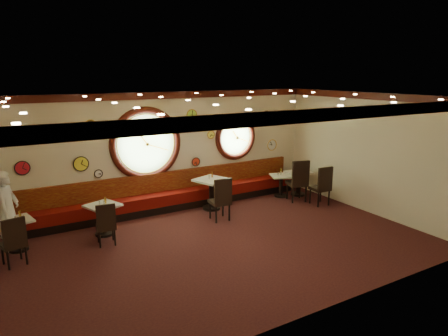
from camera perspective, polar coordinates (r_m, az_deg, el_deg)
floor at (r=8.99m, az=-0.41°, el=-10.78°), size 9.00×6.00×0.00m
ceiling at (r=8.21m, az=-0.45°, el=10.03°), size 9.00×6.00×0.02m
wall_back at (r=11.11m, az=-8.12°, el=2.46°), size 9.00×0.02×3.20m
wall_front at (r=6.15m, az=13.65°, el=-6.79°), size 9.00×0.02×3.20m
wall_right at (r=11.33m, az=19.77°, el=2.01°), size 0.02×6.00×3.20m
molding_back at (r=10.88m, az=-8.29°, el=10.25°), size 9.00×0.10×0.18m
molding_front at (r=5.85m, az=14.12°, el=7.38°), size 9.00×0.10×0.18m
molding_right at (r=11.11m, az=20.22°, el=9.64°), size 0.10×6.00×0.18m
banquette_base at (r=11.24m, az=-7.33°, el=-5.31°), size 8.00×0.55×0.20m
banquette_seat at (r=11.16m, az=-7.37°, el=-4.09°), size 8.00×0.55×0.30m
banquette_back at (r=11.24m, az=-7.87°, el=-1.85°), size 8.00×0.10×0.55m
porthole_left_glass at (r=10.85m, az=-11.10°, el=3.43°), size 1.66×0.02×1.66m
porthole_left_frame at (r=10.84m, az=-11.07°, el=3.41°), size 1.98×0.18×1.98m
porthole_left_ring at (r=10.81m, az=-11.02°, el=3.39°), size 1.61×0.03×1.61m
porthole_right_glass at (r=12.05m, az=1.61°, el=4.41°), size 1.10×0.02×1.10m
porthole_right_frame at (r=12.03m, az=1.65°, el=4.40°), size 1.38×0.18×1.38m
porthole_right_ring at (r=12.01m, az=1.73°, el=4.38°), size 1.09×0.03×1.09m
wall_clock_0 at (r=10.32m, az=-26.86°, el=0.00°), size 0.32×0.03×0.32m
wall_clock_1 at (r=11.49m, az=-4.06°, el=0.89°), size 0.24×0.03×0.24m
wall_clock_2 at (r=10.21m, az=-25.10°, el=4.64°), size 0.26×0.03×0.26m
wall_clock_3 at (r=11.23m, az=-4.63°, el=7.57°), size 0.30×0.03×0.30m
wall_clock_4 at (r=12.55m, az=6.03°, el=7.46°), size 0.28×0.03×0.28m
wall_clock_5 at (r=11.57m, az=-1.89°, el=4.79°), size 0.22×0.03×0.22m
wall_clock_6 at (r=12.83m, az=6.83°, el=3.28°), size 0.34×0.03×0.34m
wall_clock_7 at (r=10.37m, az=-18.54°, el=5.88°), size 0.24×0.03×0.24m
wall_clock_8 at (r=10.61m, az=-17.51°, el=-0.77°), size 0.20×0.03×0.20m
wall_clock_9 at (r=10.47m, az=-19.75°, el=0.57°), size 0.36×0.03×0.36m
table_a at (r=9.58m, az=-27.50°, el=-8.00°), size 0.75×0.75×0.69m
table_b at (r=9.71m, az=-16.84°, el=-6.56°), size 0.87×0.87×0.74m
table_c at (r=11.01m, az=-1.81°, el=-3.18°), size 1.00×1.00×0.86m
table_d at (r=12.26m, az=8.13°, el=-2.14°), size 0.79×0.79×0.67m
table_e at (r=12.49m, az=10.58°, el=-1.74°), size 0.68×0.68×0.75m
chair_a at (r=8.81m, az=-27.84°, el=-8.90°), size 0.51×0.51×0.62m
chair_b at (r=9.07m, az=-16.52°, el=-7.35°), size 0.45×0.45×0.60m
chair_c at (r=10.09m, az=-0.38°, el=-4.10°), size 0.50×0.50×0.70m
chair_d at (r=11.78m, az=10.62°, el=-1.44°), size 0.64×0.64×0.77m
chair_e at (r=11.60m, az=13.90°, el=-2.15°), size 0.51×0.51×0.70m
condiment_a_salt at (r=9.53m, az=-28.39°, el=-6.25°), size 0.04×0.04×0.10m
condiment_b_salt at (r=9.64m, az=-17.38°, el=-4.76°), size 0.03×0.03×0.09m
condiment_c_salt at (r=10.95m, az=-2.15°, el=-1.30°), size 0.03×0.03×0.09m
condiment_d_salt at (r=12.14m, az=7.73°, el=-0.81°), size 0.04×0.04×0.11m
condiment_a_pepper at (r=9.42m, az=-27.69°, el=-6.42°), size 0.03×0.03×0.09m
condiment_b_pepper at (r=9.58m, az=-16.77°, el=-4.78°), size 0.04×0.04×0.10m
condiment_c_pepper at (r=10.92m, az=-2.11°, el=-1.34°), size 0.03×0.03×0.09m
condiment_d_pepper at (r=12.20m, az=8.13°, el=-0.74°), size 0.04×0.04×0.11m
condiment_a_bottle at (r=9.54m, az=-27.13°, el=-5.92°), size 0.05×0.05×0.15m
condiment_b_bottle at (r=9.67m, az=-16.60°, el=-4.44°), size 0.05×0.05×0.15m
condiment_c_bottle at (r=11.07m, az=-1.71°, el=-0.96°), size 0.05×0.05×0.15m
condiment_d_bottle at (r=12.32m, az=8.10°, el=-0.47°), size 0.05×0.05×0.17m
condiment_e_salt at (r=12.43m, az=10.17°, el=-0.24°), size 0.04×0.04×0.10m
condiment_e_pepper at (r=12.34m, az=10.87°, el=-0.39°), size 0.03×0.03×0.09m
condiment_e_bottle at (r=12.47m, az=10.88°, el=-0.11°), size 0.05×0.05×0.15m
waiter at (r=9.61m, az=-28.45°, el=-5.33°), size 0.63×0.74×1.72m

